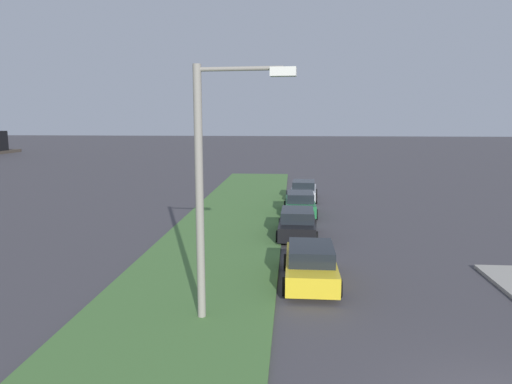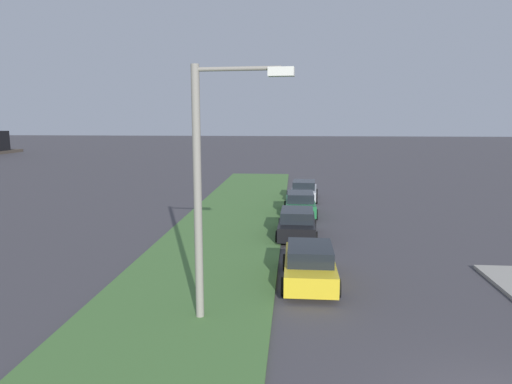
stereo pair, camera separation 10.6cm
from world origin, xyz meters
The scene contains 6 objects.
grass_median centered at (10.00, 8.02, 0.06)m, with size 60.00×6.00×0.12m, color #477238.
parked_car_yellow centered at (7.77, 3.81, 0.72)m, with size 4.30×2.03×1.47m.
parked_car_black centered at (14.30, 4.24, 0.72)m, with size 4.34×2.09×1.47m.
parked_car_green centered at (19.70, 4.02, 0.72)m, with size 4.33×2.08×1.47m.
parked_car_silver centered at (25.02, 3.67, 0.72)m, with size 4.39×2.19×1.47m.
streetlight centered at (4.32, 6.83, 4.39)m, with size 0.52×2.88×7.50m.
Camera 2 is at (-8.34, 4.41, 6.01)m, focal length 31.76 mm.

